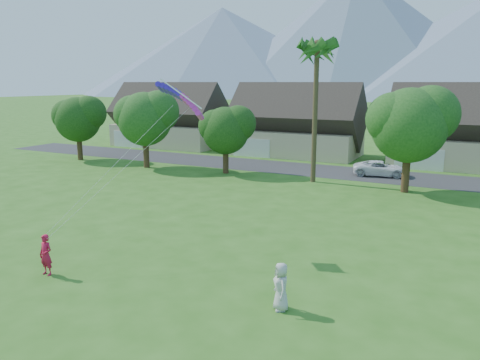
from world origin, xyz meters
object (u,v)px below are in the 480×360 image
Objects in this scene: parked_car at (381,169)px; parafoil_kite at (183,97)px; kite_flyer at (46,255)px; watcher at (281,287)px.

parked_car is 26.18m from parafoil_kite.
parked_car is at bearing 73.74° from kite_flyer.
parafoil_kite is at bearing 65.45° from kite_flyer.
watcher is 11.73m from parafoil_kite.
parafoil_kite reaches higher than parked_car.
parked_car is at bearing 69.11° from parafoil_kite.
parked_car is at bearing 146.12° from watcher.
kite_flyer is 0.64× the size of parafoil_kite.
watcher is 29.51m from parked_car.
parafoil_kite reaches higher than watcher.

